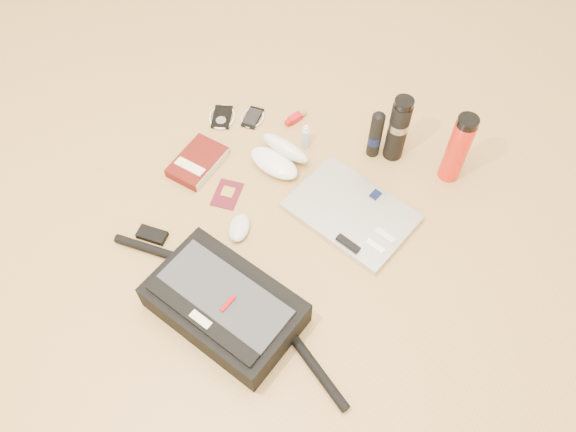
{
  "coord_description": "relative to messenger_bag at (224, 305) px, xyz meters",
  "views": [
    {
      "loc": [
        0.42,
        -0.79,
        1.49
      ],
      "look_at": [
        0.02,
        0.07,
        0.06
      ],
      "focal_mm": 35.0,
      "sensor_mm": 36.0,
      "label": 1
    }
  ],
  "objects": [
    {
      "name": "thermos_black",
      "position": [
        0.24,
        0.76,
        0.07
      ],
      "size": [
        0.08,
        0.08,
        0.25
      ],
      "rotation": [
        0.0,
        0.0,
        0.21
      ],
      "color": "black",
      "rests_on": "ground"
    },
    {
      "name": "passport",
      "position": [
        -0.19,
        0.37,
        -0.05
      ],
      "size": [
        0.1,
        0.12,
        0.01
      ],
      "rotation": [
        0.0,
        0.0,
        0.15
      ],
      "color": "#510F1C",
      "rests_on": "ground"
    },
    {
      "name": "inhaler",
      "position": [
        -0.12,
        0.77,
        -0.04
      ],
      "size": [
        0.06,
        0.09,
        0.02
      ],
      "rotation": [
        0.0,
        0.0,
        -0.42
      ],
      "color": "#B40E1A",
      "rests_on": "ground"
    },
    {
      "name": "messenger_bag",
      "position": [
        0.0,
        0.0,
        0.0
      ],
      "size": [
        0.84,
        0.34,
        0.12
      ],
      "rotation": [
        0.0,
        0.0,
        -0.22
      ],
      "color": "black",
      "rests_on": "ground"
    },
    {
      "name": "sunglasses_case",
      "position": [
        -0.09,
        0.56,
        -0.02
      ],
      "size": [
        0.22,
        0.2,
        0.11
      ],
      "rotation": [
        0.0,
        0.0,
        -0.24
      ],
      "color": "white",
      "rests_on": "ground"
    },
    {
      "name": "spray_bottle",
      "position": [
        -0.04,
        0.67,
        -0.01
      ],
      "size": [
        0.03,
        0.03,
        0.1
      ],
      "rotation": [
        0.0,
        0.0,
        0.08
      ],
      "color": "#99BECD",
      "rests_on": "ground"
    },
    {
      "name": "mouse",
      "position": [
        -0.09,
        0.26,
        -0.04
      ],
      "size": [
        0.09,
        0.12,
        0.03
      ],
      "rotation": [
        0.0,
        0.0,
        0.24
      ],
      "color": "silver",
      "rests_on": "ground"
    },
    {
      "name": "ground",
      "position": [
        0.02,
        0.27,
        -0.05
      ],
      "size": [
        4.0,
        4.0,
        0.0
      ],
      "primitive_type": "plane",
      "color": "#B3894A",
      "rests_on": "ground"
    },
    {
      "name": "phone",
      "position": [
        -0.27,
        0.71,
        -0.05
      ],
      "size": [
        0.09,
        0.11,
        0.01
      ],
      "rotation": [
        0.0,
        0.0,
        0.09
      ],
      "color": "black",
      "rests_on": "ground"
    },
    {
      "name": "laptop",
      "position": [
        0.21,
        0.46,
        -0.04
      ],
      "size": [
        0.43,
        0.36,
        0.04
      ],
      "rotation": [
        0.0,
        0.0,
        -0.28
      ],
      "color": "#BCBCBF",
      "rests_on": "ground"
    },
    {
      "name": "ipod",
      "position": [
        -0.37,
        0.66,
        -0.05
      ],
      "size": [
        0.12,
        0.12,
        0.01
      ],
      "rotation": [
        0.0,
        0.0,
        0.34
      ],
      "color": "black",
      "rests_on": "ground"
    },
    {
      "name": "book",
      "position": [
        -0.34,
        0.44,
        -0.04
      ],
      "size": [
        0.15,
        0.21,
        0.04
      ],
      "rotation": [
        0.0,
        0.0,
        -0.12
      ],
      "color": "#4D0E0A",
      "rests_on": "ground"
    },
    {
      "name": "aerosol_can",
      "position": [
        0.18,
        0.74,
        0.04
      ],
      "size": [
        0.06,
        0.06,
        0.19
      ],
      "rotation": [
        0.0,
        0.0,
        -0.32
      ],
      "color": "black",
      "rests_on": "ground"
    },
    {
      "name": "thermos_red",
      "position": [
        0.44,
        0.75,
        0.08
      ],
      "size": [
        0.08,
        0.08,
        0.27
      ],
      "rotation": [
        0.0,
        0.0,
        -0.16
      ],
      "color": "red",
      "rests_on": "ground"
    }
  ]
}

